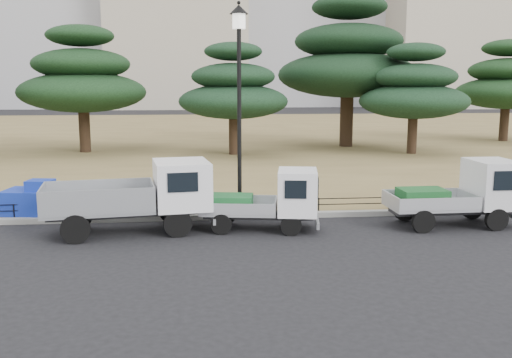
{
  "coord_description": "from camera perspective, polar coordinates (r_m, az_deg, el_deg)",
  "views": [
    {
      "loc": [
        -1.56,
        -14.02,
        3.99
      ],
      "look_at": [
        0.0,
        2.0,
        1.3
      ],
      "focal_mm": 40.0,
      "sensor_mm": 36.0,
      "label": 1
    }
  ],
  "objects": [
    {
      "name": "tarp_pile",
      "position": [
        18.32,
        -21.41,
        -1.96
      ],
      "size": [
        1.71,
        1.36,
        1.04
      ],
      "rotation": [
        0.0,
        0.0,
        -0.15
      ],
      "color": "#1733B4",
      "rests_on": "lawn"
    },
    {
      "name": "truck_kei_rear",
      "position": [
        17.17,
        19.87,
        -1.35
      ],
      "size": [
        3.58,
        1.6,
        1.86
      ],
      "rotation": [
        0.0,
        0.0,
        0.02
      ],
      "color": "black",
      "rests_on": "ground"
    },
    {
      "name": "pine_east_far",
      "position": [
        42.3,
        23.81,
        8.79
      ],
      "size": [
        6.74,
        6.74,
        6.77
      ],
      "color": "black",
      "rests_on": "lawn"
    },
    {
      "name": "ground",
      "position": [
        14.66,
        0.76,
        -6.31
      ],
      "size": [
        220.0,
        220.0,
        0.0
      ],
      "primitive_type": "plane",
      "color": "black"
    },
    {
      "name": "pine_center_right",
      "position": [
        35.87,
        9.19,
        11.68
      ],
      "size": [
        8.59,
        8.59,
        9.12
      ],
      "color": "black",
      "rests_on": "lawn"
    },
    {
      "name": "pine_center_left",
      "position": [
        31.29,
        -2.27,
        8.87
      ],
      "size": [
        5.96,
        5.96,
        6.06
      ],
      "color": "black",
      "rests_on": "lawn"
    },
    {
      "name": "curb",
      "position": [
        17.14,
        -0.2,
        -3.69
      ],
      "size": [
        120.0,
        0.25,
        0.16
      ],
      "primitive_type": "cube",
      "color": "gray",
      "rests_on": "ground"
    },
    {
      "name": "pipe_fence",
      "position": [
        17.21,
        -0.24,
        -2.42
      ],
      "size": [
        38.0,
        0.04,
        0.4
      ],
      "color": "black",
      "rests_on": "lawn"
    },
    {
      "name": "lawn",
      "position": [
        44.81,
        -3.57,
        4.47
      ],
      "size": [
        120.0,
        56.0,
        0.15
      ],
      "primitive_type": "cube",
      "color": "olive",
      "rests_on": "ground"
    },
    {
      "name": "street_lamp",
      "position": [
        16.96,
        -1.7,
        10.42
      ],
      "size": [
        0.54,
        0.54,
        6.09
      ],
      "color": "black",
      "rests_on": "lawn"
    },
    {
      "name": "pine_east_near",
      "position": [
        32.83,
        15.54,
        8.55
      ],
      "size": [
        5.99,
        5.99,
        6.05
      ],
      "color": "black",
      "rests_on": "lawn"
    },
    {
      "name": "truck_kei_front",
      "position": [
        15.69,
        1.31,
        -2.12
      ],
      "size": [
        3.34,
        1.83,
        1.68
      ],
      "rotation": [
        0.0,
        0.0,
        -0.17
      ],
      "color": "black",
      "rests_on": "ground"
    },
    {
      "name": "truck_large",
      "position": [
        15.72,
        -11.66,
        -1.44
      ],
      "size": [
        4.58,
        2.33,
        1.91
      ],
      "rotation": [
        0.0,
        0.0,
        0.15
      ],
      "color": "black",
      "rests_on": "ground"
    },
    {
      "name": "pine_west_near",
      "position": [
        33.81,
        -16.99,
        9.49
      ],
      "size": [
        7.07,
        7.07,
        7.07
      ],
      "color": "black",
      "rests_on": "lawn"
    }
  ]
}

